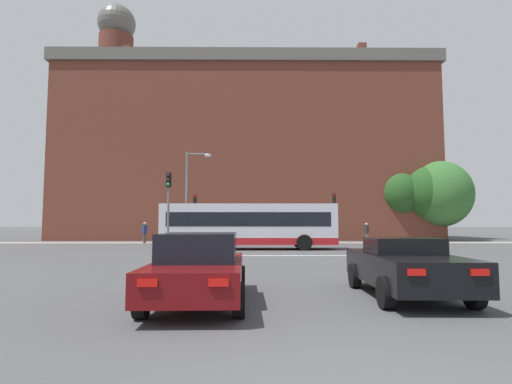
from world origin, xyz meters
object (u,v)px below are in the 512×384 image
traffic_light_far_left (195,211)px  pedestrian_walking_east (194,231)px  car_saloon_left (199,267)px  bus_crossing_lead (249,225)px  pedestrian_waiting (145,231)px  street_lamp_junction (191,189)px  car_roadster_right (405,267)px  pedestrian_walking_west (367,231)px  traffic_light_far_right (334,210)px  traffic_light_near_left (168,200)px

traffic_light_far_left → pedestrian_walking_east: 2.17m
car_saloon_left → bus_crossing_lead: 17.87m
pedestrian_waiting → pedestrian_walking_east: size_ratio=1.09×
car_saloon_left → street_lamp_junction: street_lamp_junction is taller
traffic_light_far_left → car_saloon_left: bearing=-81.5°
car_roadster_right → street_lamp_junction: street_lamp_junction is taller
car_roadster_right → street_lamp_junction: (-7.95, 18.93, 3.47)m
pedestrian_walking_east → car_saloon_left: bearing=-48.2°
car_roadster_right → pedestrian_waiting: (-12.96, 25.63, 0.39)m
street_lamp_junction → pedestrian_walking_west: 17.16m
traffic_light_far_right → traffic_light_near_left: 17.66m
pedestrian_waiting → car_saloon_left: bearing=52.1°
traffic_light_far_right → street_lamp_junction: (-11.58, -6.72, 1.25)m
street_lamp_junction → pedestrian_walking_east: size_ratio=4.06×
car_roadster_right → traffic_light_near_left: bearing=124.3°
traffic_light_near_left → pedestrian_walking_west: traffic_light_near_left is taller
car_roadster_right → bus_crossing_lead: 17.61m
bus_crossing_lead → traffic_light_far_right: traffic_light_far_right is taller
car_roadster_right → street_lamp_junction: bearing=114.0°
pedestrian_walking_east → pedestrian_walking_west: 15.71m
traffic_light_far_right → traffic_light_far_left: traffic_light_far_right is taller
bus_crossing_lead → pedestrian_waiting: bus_crossing_lead is taller
traffic_light_far_left → pedestrian_waiting: size_ratio=2.31×
traffic_light_far_right → traffic_light_far_left: (-12.31, 0.31, -0.07)m
car_saloon_left → car_roadster_right: (4.69, 0.67, -0.06)m
car_roadster_right → pedestrian_walking_west: 27.91m
car_saloon_left → traffic_light_far_left: (-3.99, 26.62, 2.10)m
bus_crossing_lead → pedestrian_walking_west: bearing=132.9°
traffic_light_far_left → pedestrian_walking_west: bearing=4.0°
bus_crossing_lead → pedestrian_waiting: size_ratio=6.21×
bus_crossing_lead → street_lamp_junction: bearing=-113.1°
street_lamp_junction → car_roadster_right: bearing=-67.2°
bus_crossing_lead → traffic_light_far_left: bearing=-151.1°
bus_crossing_lead → traffic_light_near_left: 6.53m
pedestrian_walking_east → pedestrian_walking_west: size_ratio=0.95×
pedestrian_waiting → pedestrian_walking_east: (4.09, 1.42, -0.11)m
car_roadster_right → street_lamp_junction: 20.82m
pedestrian_waiting → pedestrian_walking_east: bearing=143.7°
traffic_light_far_left → street_lamp_junction: size_ratio=0.62×
traffic_light_near_left → pedestrian_walking_west: size_ratio=2.54×
car_saloon_left → street_lamp_junction: 20.16m
traffic_light_far_left → pedestrian_walking_east: bearing=100.5°
traffic_light_far_right → pedestrian_waiting: bearing=-179.9°
car_saloon_left → pedestrian_walking_east: 28.03m
car_saloon_left → traffic_light_far_right: (8.32, 26.32, 2.17)m
car_roadster_right → traffic_light_far_right: size_ratio=0.99×
street_lamp_junction → pedestrian_walking_east: 8.77m
car_saloon_left → street_lamp_junction: bearing=98.4°
car_saloon_left → car_roadster_right: size_ratio=1.07×
traffic_light_near_left → pedestrian_waiting: traffic_light_near_left is taller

